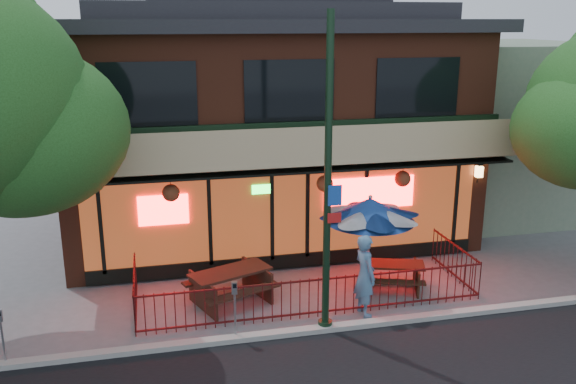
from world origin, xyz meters
name	(u,v)px	position (x,y,z in m)	size (l,w,h in m)	color
ground	(320,320)	(0.00, 0.00, 0.00)	(80.00, 80.00, 0.00)	gray
curb	(326,328)	(0.00, -0.50, 0.06)	(80.00, 0.25, 0.12)	#999993
restaurant_building	(262,104)	(0.00, 7.11, 4.13)	(12.96, 9.49, 8.05)	brown
neighbor_building	(498,125)	(9.00, 7.70, 3.00)	(6.00, 7.00, 6.00)	gray
patio_fence	(315,287)	(0.00, 0.50, 0.63)	(8.44, 2.62, 1.00)	#4D1011
street_light	(328,196)	(0.00, -0.40, 3.15)	(0.43, 0.32, 7.00)	black
picnic_table_left	(231,282)	(-1.90, 1.43, 0.56)	(2.39, 2.13, 0.85)	#3D2016
picnic_table_right	(392,272)	(2.31, 1.30, 0.46)	(1.94, 1.71, 0.70)	#372113
patio_umbrella	(370,210)	(1.63, 1.29, 2.21)	(2.27, 2.27, 2.59)	gray
pedestrian	(365,275)	(1.10, 0.10, 1.00)	(0.73, 0.48, 2.00)	#5380A6
parking_meter_near	(235,301)	(-2.05, -0.40, 0.93)	(0.14, 0.12, 1.37)	gray
parking_meter_far	(1,328)	(-6.77, -0.40, 0.85)	(0.12, 0.10, 1.25)	gray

